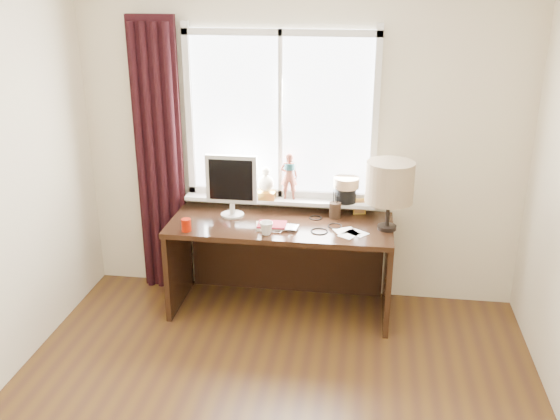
% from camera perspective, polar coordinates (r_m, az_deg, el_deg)
% --- Properties ---
extents(wall_back, '(3.50, 0.00, 2.60)m').
position_cam_1_polar(wall_back, '(4.92, 1.84, 6.33)').
color(wall_back, beige).
rests_on(wall_back, ground).
extents(laptop, '(0.31, 0.21, 0.02)m').
position_cam_1_polar(laptop, '(4.65, -0.09, -1.55)').
color(laptop, silver).
rests_on(laptop, desk).
extents(mug, '(0.14, 0.14, 0.10)m').
position_cam_1_polar(mug, '(4.53, -1.26, -1.63)').
color(mug, white).
rests_on(mug, desk).
extents(red_cup, '(0.07, 0.07, 0.09)m').
position_cam_1_polar(red_cup, '(4.64, -8.56, -1.37)').
color(red_cup, '#921100').
rests_on(red_cup, desk).
extents(window, '(1.52, 0.21, 1.40)m').
position_cam_1_polar(window, '(4.89, 0.18, 6.32)').
color(window, white).
rests_on(window, ground).
extents(curtain, '(0.38, 0.09, 2.25)m').
position_cam_1_polar(curtain, '(5.13, -11.01, 4.41)').
color(curtain, black).
rests_on(curtain, floor).
extents(desk, '(1.70, 0.70, 0.75)m').
position_cam_1_polar(desk, '(4.94, 0.22, -3.37)').
color(desk, '#301E11').
rests_on(desk, floor).
extents(monitor, '(0.40, 0.18, 0.49)m').
position_cam_1_polar(monitor, '(4.82, -4.46, 2.58)').
color(monitor, beige).
rests_on(monitor, desk).
extents(notebook_stack, '(0.25, 0.20, 0.03)m').
position_cam_1_polar(notebook_stack, '(4.67, -0.80, -1.41)').
color(notebook_stack, beige).
rests_on(notebook_stack, desk).
extents(brush_holder, '(0.09, 0.09, 0.25)m').
position_cam_1_polar(brush_holder, '(4.86, 5.05, 0.02)').
color(brush_holder, black).
rests_on(brush_holder, desk).
extents(icon_frame, '(0.10, 0.04, 0.13)m').
position_cam_1_polar(icon_frame, '(4.94, 7.30, 0.33)').
color(icon_frame, gold).
rests_on(icon_frame, desk).
extents(table_lamp, '(0.35, 0.35, 0.52)m').
position_cam_1_polar(table_lamp, '(4.58, 10.00, 2.46)').
color(table_lamp, black).
rests_on(table_lamp, desk).
extents(loose_papers, '(0.28, 0.25, 0.00)m').
position_cam_1_polar(loose_papers, '(4.60, 6.44, -2.08)').
color(loose_papers, white).
rests_on(loose_papers, desk).
extents(desk_cables, '(0.29, 0.39, 0.01)m').
position_cam_1_polar(desk_cables, '(4.69, 3.96, -1.48)').
color(desk_cables, black).
rests_on(desk_cables, desk).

